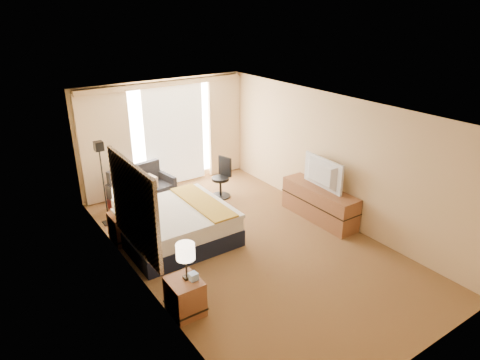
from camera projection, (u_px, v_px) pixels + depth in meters
floor at (248, 244)px, 8.10m from camera, size 4.20×7.00×0.02m
ceiling at (249, 108)px, 7.10m from camera, size 4.20×7.00×0.02m
wall_back at (164, 134)px, 10.26m from camera, size 4.20×0.02×2.60m
wall_front at (424, 277)px, 4.93m from camera, size 4.20×0.02×2.60m
wall_left at (136, 211)px, 6.50m from camera, size 0.02×7.00×2.60m
wall_right at (332, 158)px, 8.69m from camera, size 0.02×7.00×2.60m
headboard at (134, 206)px, 6.68m from camera, size 0.06×1.85×1.50m
nightstand_left at (185, 296)px, 6.22m from camera, size 0.45×0.52×0.55m
nightstand_right at (124, 227)px, 8.12m from camera, size 0.45×0.52×0.55m
media_dresser at (319, 203)px, 8.92m from camera, size 0.50×1.80×0.70m
window at (174, 132)px, 10.36m from camera, size 2.30×0.02×2.30m
curtains at (165, 131)px, 10.13m from camera, size 4.12×0.19×2.56m
bed at (176, 225)px, 8.06m from camera, size 1.94×1.78×0.94m
loveseat at (142, 192)px, 9.60m from camera, size 1.48×0.95×0.86m
floor_lamp at (101, 167)px, 8.38m from camera, size 0.22×0.22×1.76m
desk_chair at (222, 179)px, 9.94m from camera, size 0.46×0.46×0.94m
lamp_left at (185, 252)px, 5.99m from camera, size 0.27×0.27×0.57m
lamp_right at (120, 194)px, 7.82m from camera, size 0.27×0.27×0.56m
tissue_box at (193, 276)px, 6.11m from camera, size 0.13×0.13×0.11m
telephone at (132, 214)px, 7.95m from camera, size 0.23×0.21×0.07m
television at (319, 174)px, 8.65m from camera, size 0.21×1.11×0.63m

